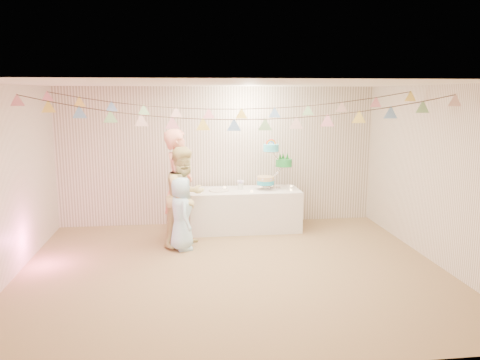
{
  "coord_description": "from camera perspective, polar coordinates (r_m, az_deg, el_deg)",
  "views": [
    {
      "loc": [
        -0.66,
        -6.28,
        2.49
      ],
      "look_at": [
        0.2,
        0.8,
        1.15
      ],
      "focal_mm": 35.0,
      "sensor_mm": 36.0,
      "label": 1
    }
  ],
  "objects": [
    {
      "name": "floor",
      "position": [
        6.79,
        -0.88,
        -10.88
      ],
      "size": [
        6.0,
        6.0,
        0.0
      ],
      "primitive_type": "plane",
      "color": "olive",
      "rests_on": "ground"
    },
    {
      "name": "bunting_back",
      "position": [
        7.41,
        -1.84,
        9.55
      ],
      "size": [
        5.6,
        1.1,
        0.4
      ],
      "primitive_type": null,
      "color": "pink",
      "rests_on": "ceiling"
    },
    {
      "name": "cake_stand",
      "position": [
        8.56,
        4.18,
        1.77
      ],
      "size": [
        0.76,
        0.45,
        0.85
      ],
      "primitive_type": null,
      "color": "silver",
      "rests_on": "table"
    },
    {
      "name": "person_adult_a",
      "position": [
        7.85,
        -7.46,
        -0.75
      ],
      "size": [
        0.55,
        0.75,
        1.9
      ],
      "primitive_type": "imported",
      "rotation": [
        0.0,
        0.0,
        1.43
      ],
      "color": "#EF967D",
      "rests_on": "floor"
    },
    {
      "name": "ceiling",
      "position": [
        6.32,
        -0.95,
        11.64
      ],
      "size": [
        6.0,
        6.0,
        0.0
      ],
      "primitive_type": "plane",
      "color": "silver",
      "rests_on": "ground"
    },
    {
      "name": "tealight_1",
      "position": [
        8.64,
        -1.9,
        -0.91
      ],
      "size": [
        0.04,
        0.04,
        0.03
      ],
      "primitive_type": "cylinder",
      "color": "#FFD88C",
      "rests_on": "table"
    },
    {
      "name": "cake_bottom",
      "position": [
        8.53,
        3.23,
        -0.55
      ],
      "size": [
        0.31,
        0.31,
        0.15
      ],
      "primitive_type": null,
      "color": "#28A2BD",
      "rests_on": "cake_stand"
    },
    {
      "name": "front_wall",
      "position": [
        4.02,
        2.85,
        -6.59
      ],
      "size": [
        6.0,
        6.0,
        0.0
      ],
      "primitive_type": "plane",
      "color": "silver",
      "rests_on": "ground"
    },
    {
      "name": "cake_middle",
      "position": [
        8.69,
        5.22,
        1.43
      ],
      "size": [
        0.27,
        0.27,
        0.22
      ],
      "primitive_type": null,
      "color": "green",
      "rests_on": "cake_stand"
    },
    {
      "name": "tealight_5",
      "position": [
        8.8,
        6.25,
        -0.74
      ],
      "size": [
        0.04,
        0.04,
        0.03
      ],
      "primitive_type": "cylinder",
      "color": "#FFD88C",
      "rests_on": "table"
    },
    {
      "name": "tealight_4",
      "position": [
        8.47,
        6.23,
        -1.19
      ],
      "size": [
        0.04,
        0.04,
        0.03
      ],
      "primitive_type": "cylinder",
      "color": "#FFD88C",
      "rests_on": "table"
    },
    {
      "name": "back_wall",
      "position": [
        8.89,
        -2.6,
        2.93
      ],
      "size": [
        6.0,
        6.0,
        0.0
      ],
      "primitive_type": "plane",
      "color": "silver",
      "rests_on": "ground"
    },
    {
      "name": "left_wall",
      "position": [
        6.81,
        -26.91,
        -0.59
      ],
      "size": [
        5.0,
        5.0,
        0.0
      ],
      "primitive_type": "plane",
      "color": "silver",
      "rests_on": "ground"
    },
    {
      "name": "tealight_2",
      "position": [
        8.3,
        1.44,
        -1.38
      ],
      "size": [
        0.04,
        0.04,
        0.03
      ],
      "primitive_type": "cylinder",
      "color": "#FFD88C",
      "rests_on": "table"
    },
    {
      "name": "table",
      "position": [
        8.58,
        0.56,
        -3.63
      ],
      "size": [
        1.99,
        0.8,
        0.75
      ],
      "primitive_type": "cube",
      "color": "silver",
      "rests_on": "floor"
    },
    {
      "name": "right_wall",
      "position": [
        7.36,
        22.99,
        0.49
      ],
      "size": [
        5.0,
        5.0,
        0.0
      ],
      "primitive_type": "plane",
      "color": "silver",
      "rests_on": "ground"
    },
    {
      "name": "platter",
      "position": [
        8.4,
        -2.58,
        -1.26
      ],
      "size": [
        0.35,
        0.35,
        0.02
      ],
      "primitive_type": "cylinder",
      "color": "white",
      "rests_on": "table"
    },
    {
      "name": "cake_top_tier",
      "position": [
        8.49,
        3.84,
        3.08
      ],
      "size": [
        0.25,
        0.25,
        0.19
      ],
      "primitive_type": null,
      "color": "#46CADE",
      "rests_on": "cake_stand"
    },
    {
      "name": "bunting_front",
      "position": [
        6.12,
        -0.74,
        9.05
      ],
      "size": [
        5.6,
        0.9,
        0.36
      ],
      "primitive_type": null,
      "color": "#72A5E5",
      "rests_on": "ceiling"
    },
    {
      "name": "person_child",
      "position": [
        7.52,
        -7.17,
        -4.09
      ],
      "size": [
        0.49,
        0.64,
        1.18
      ],
      "primitive_type": "imported",
      "rotation": [
        0.0,
        0.0,
        1.79
      ],
      "color": "#B1E1FB",
      "rests_on": "floor"
    },
    {
      "name": "person_adult_b",
      "position": [
        7.65,
        -6.71,
        -2.04
      ],
      "size": [
        1.0,
        1.0,
        1.64
      ],
      "primitive_type": "imported",
      "rotation": [
        0.0,
        0.0,
        0.76
      ],
      "color": "#D6C883",
      "rests_on": "floor"
    },
    {
      "name": "tealight_3",
      "position": [
        8.76,
        2.64,
        -0.74
      ],
      "size": [
        0.04,
        0.04,
        0.03
      ],
      "primitive_type": "cylinder",
      "color": "#FFD88C",
      "rests_on": "table"
    },
    {
      "name": "tealight_0",
      "position": [
        8.29,
        -4.8,
        -1.43
      ],
      "size": [
        0.04,
        0.04,
        0.03
      ],
      "primitive_type": "cylinder",
      "color": "#FFD88C",
      "rests_on": "table"
    },
    {
      "name": "posy",
      "position": [
        8.52,
        0.06,
        -0.54
      ],
      "size": [
        0.15,
        0.15,
        0.18
      ],
      "primitive_type": null,
      "color": "white",
      "rests_on": "table"
    }
  ]
}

